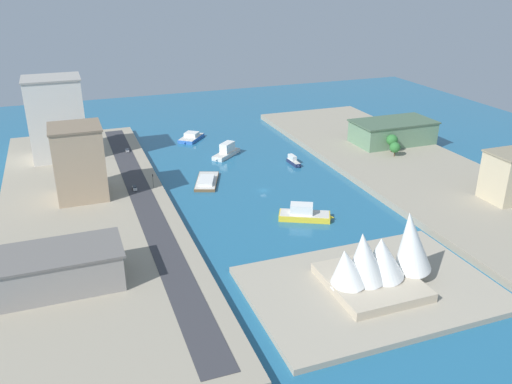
# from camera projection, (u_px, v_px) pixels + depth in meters

# --- Properties ---
(ground_plane) EXTENTS (440.00, 440.00, 0.00)m
(ground_plane) POSITION_uv_depth(u_px,v_px,m) (264.00, 191.00, 248.14)
(ground_plane) COLOR #23668E
(quay_west) EXTENTS (70.00, 240.00, 3.09)m
(quay_west) POSITION_uv_depth(u_px,v_px,m) (407.00, 167.00, 273.04)
(quay_west) COLOR #9E937F
(quay_west) RESTS_ON ground_plane
(quay_east) EXTENTS (70.00, 240.00, 3.09)m
(quay_east) POSITION_uv_depth(u_px,v_px,m) (87.00, 213.00, 222.04)
(quay_east) COLOR #9E937F
(quay_east) RESTS_ON ground_plane
(peninsula_point) EXTENTS (78.19, 53.70, 2.00)m
(peninsula_point) POSITION_uv_depth(u_px,v_px,m) (370.00, 289.00, 170.56)
(peninsula_point) COLOR #A89E89
(peninsula_point) RESTS_ON ground_plane
(road_strip) EXTENTS (10.31, 228.00, 0.15)m
(road_strip) POSITION_uv_depth(u_px,v_px,m) (144.00, 201.00, 229.11)
(road_strip) COLOR #38383D
(road_strip) RESTS_ON quay_east
(ferry_white_commuter) EXTENTS (19.24, 18.25, 7.40)m
(ferry_white_commuter) POSITION_uv_depth(u_px,v_px,m) (226.00, 151.00, 292.86)
(ferry_white_commuter) COLOR silver
(ferry_white_commuter) RESTS_ON ground_plane
(patrol_launch_navy) EXTENTS (3.48, 12.90, 4.56)m
(patrol_launch_navy) POSITION_uv_depth(u_px,v_px,m) (293.00, 161.00, 280.84)
(patrol_launch_navy) COLOR #1E284C
(patrol_launch_navy) RESTS_ON ground_plane
(catamaran_blue) EXTENTS (19.03, 20.64, 4.32)m
(catamaran_blue) POSITION_uv_depth(u_px,v_px,m) (191.00, 137.00, 321.27)
(catamaran_blue) COLOR blue
(catamaran_blue) RESTS_ON ground_plane
(ferry_yellow_fast) EXTENTS (22.65, 16.53, 6.69)m
(ferry_yellow_fast) POSITION_uv_depth(u_px,v_px,m) (304.00, 214.00, 219.22)
(ferry_yellow_fast) COLOR yellow
(ferry_yellow_fast) RESTS_ON ground_plane
(barge_flat_brown) EXTENTS (17.78, 25.85, 3.06)m
(barge_flat_brown) POSITION_uv_depth(u_px,v_px,m) (207.00, 181.00, 256.20)
(barge_flat_brown) COLOR brown
(barge_flat_brown) RESTS_ON ground_plane
(apartment_midrise_tan) EXTENTS (21.55, 21.59, 32.08)m
(apartment_midrise_tan) POSITION_uv_depth(u_px,v_px,m) (79.00, 162.00, 228.02)
(apartment_midrise_tan) COLOR tan
(apartment_midrise_tan) RESTS_ON quay_east
(terminal_long_green) EXTENTS (46.30, 25.15, 12.77)m
(terminal_long_green) POSITION_uv_depth(u_px,v_px,m) (393.00, 132.00, 304.09)
(terminal_long_green) COLOR slate
(terminal_long_green) RESTS_ON quay_west
(carpark_squat_concrete) EXTENTS (43.52, 21.07, 12.47)m
(carpark_squat_concrete) POSITION_uv_depth(u_px,v_px,m) (52.00, 270.00, 165.29)
(carpark_squat_concrete) COLOR gray
(carpark_squat_concrete) RESTS_ON quay_east
(hotel_broad_white) EXTENTS (28.41, 23.99, 42.38)m
(hotel_broad_white) POSITION_uv_depth(u_px,v_px,m) (56.00, 118.00, 274.88)
(hotel_broad_white) COLOR silver
(hotel_broad_white) RESTS_ON quay_east
(van_white) EXTENTS (1.77, 4.44, 1.67)m
(van_white) POSITION_uv_depth(u_px,v_px,m) (135.00, 188.00, 240.63)
(van_white) COLOR black
(van_white) RESTS_ON road_strip
(sedan_silver) EXTENTS (2.06, 4.59, 1.59)m
(sedan_silver) POSITION_uv_depth(u_px,v_px,m) (127.00, 150.00, 290.58)
(sedan_silver) COLOR black
(sedan_silver) RESTS_ON road_strip
(traffic_light_waterfront) EXTENTS (0.36, 0.36, 6.50)m
(traffic_light_waterfront) POSITION_uv_depth(u_px,v_px,m) (153.00, 179.00, 242.00)
(traffic_light_waterfront) COLOR black
(traffic_light_waterfront) RESTS_ON quay_east
(opera_landmark) EXTENTS (37.83, 29.97, 25.23)m
(opera_landmark) POSITION_uv_depth(u_px,v_px,m) (378.00, 259.00, 167.13)
(opera_landmark) COLOR #BCAD93
(opera_landmark) RESTS_ON peninsula_point
(park_tree_cluster) EXTENTS (8.43, 12.63, 9.89)m
(park_tree_cluster) POSITION_uv_depth(u_px,v_px,m) (393.00, 143.00, 285.32)
(park_tree_cluster) COLOR brown
(park_tree_cluster) RESTS_ON quay_west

